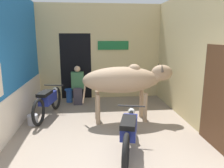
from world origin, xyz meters
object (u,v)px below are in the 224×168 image
object	(u,v)px
motorcycle_far	(48,101)
bucket	(33,120)
motorcycle_near	(129,131)
plastic_stool	(69,95)
shopkeeper_seated	(78,84)
cow	(125,80)

from	to	relation	value
motorcycle_far	bucket	world-z (taller)	motorcycle_far
motorcycle_near	plastic_stool	bearing A→B (deg)	112.24
motorcycle_near	plastic_stool	distance (m)	3.81
plastic_stool	bucket	world-z (taller)	plastic_stool
shopkeeper_seated	plastic_stool	bearing A→B (deg)	145.21
cow	motorcycle_far	size ratio (longest dim) A/B	1.23
shopkeeper_seated	bucket	distance (m)	2.07
shopkeeper_seated	bucket	bearing A→B (deg)	-122.54
cow	plastic_stool	distance (m)	2.60
cow	shopkeeper_seated	world-z (taller)	cow
motorcycle_far	plastic_stool	size ratio (longest dim) A/B	4.27
motorcycle_near	bucket	bearing A→B (deg)	143.69
motorcycle_far	plastic_stool	xyz separation A→B (m)	(0.46, 1.34, -0.22)
cow	motorcycle_near	world-z (taller)	cow
shopkeeper_seated	plastic_stool	xyz separation A→B (m)	(-0.31, 0.22, -0.42)
cow	motorcycle_far	world-z (taller)	cow
motorcycle_far	shopkeeper_seated	size ratio (longest dim) A/B	1.54
cow	shopkeeper_seated	size ratio (longest dim) A/B	1.89
motorcycle_far	shopkeeper_seated	world-z (taller)	shopkeeper_seated
cow	motorcycle_near	size ratio (longest dim) A/B	1.22
shopkeeper_seated	plastic_stool	size ratio (longest dim) A/B	2.77
motorcycle_near	shopkeeper_seated	size ratio (longest dim) A/B	1.56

